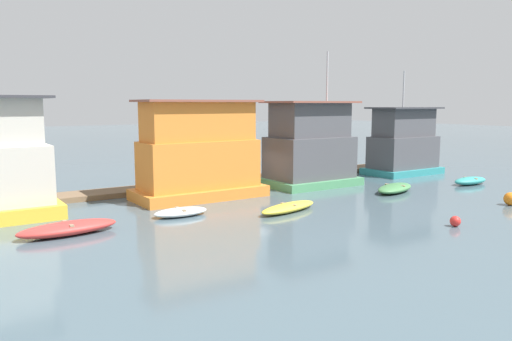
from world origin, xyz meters
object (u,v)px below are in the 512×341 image
object	(u,v)px
houseboat_teal	(403,144)
dinghy_teal	(470,181)
buoy_red	(455,221)
dinghy_green	(395,188)
houseboat_orange	(199,154)
dinghy_red	(68,228)
mooring_post_centre	(236,174)
buoy_orange	(510,199)
houseboat_green	(310,147)
dinghy_yellow	(289,207)
dinghy_white	(181,212)
mooring_post_near_left	(221,179)

from	to	relation	value
houseboat_teal	dinghy_teal	distance (m)	6.29
buoy_red	dinghy_green	bearing A→B (deg)	58.39
houseboat_orange	dinghy_red	size ratio (longest dim) A/B	1.79
dinghy_green	mooring_post_centre	distance (m)	9.94
buoy_orange	houseboat_green	bearing A→B (deg)	112.80
dinghy_green	buoy_orange	distance (m)	6.37
dinghy_green	dinghy_teal	xyz separation A→B (m)	(6.43, -0.80, 0.00)
dinghy_teal	buoy_red	bearing A→B (deg)	-149.33
dinghy_yellow	buoy_red	size ratio (longest dim) A/B	8.57
dinghy_white	dinghy_green	bearing A→B (deg)	-5.17
dinghy_yellow	mooring_post_near_left	distance (m)	7.90
dinghy_teal	mooring_post_centre	world-z (taller)	mooring_post_centre
houseboat_orange	dinghy_white	size ratio (longest dim) A/B	2.73
buoy_orange	dinghy_teal	bearing A→B (deg)	49.83
mooring_post_near_left	buoy_red	bearing A→B (deg)	-75.71
houseboat_orange	houseboat_green	distance (m)	8.09
houseboat_green	dinghy_red	distance (m)	16.99
houseboat_orange	mooring_post_near_left	distance (m)	3.85
houseboat_green	dinghy_green	size ratio (longest dim) A/B	2.23
houseboat_green	mooring_post_centre	world-z (taller)	houseboat_green
houseboat_green	buoy_red	xyz separation A→B (m)	(-1.86, -12.21, -2.25)
mooring_post_near_left	dinghy_yellow	bearing A→B (deg)	-94.21
houseboat_green	dinghy_white	world-z (taller)	houseboat_green
dinghy_yellow	mooring_post_centre	distance (m)	8.08
mooring_post_centre	dinghy_yellow	bearing A→B (deg)	-102.21
dinghy_green	mooring_post_near_left	bearing A→B (deg)	139.06
houseboat_orange	houseboat_teal	xyz separation A→B (m)	(17.44, 0.24, -0.23)
houseboat_orange	dinghy_white	distance (m)	5.22
houseboat_teal	dinghy_red	xyz separation A→B (m)	(-25.64, -4.52, -2.01)
houseboat_orange	dinghy_teal	world-z (taller)	houseboat_orange
houseboat_green	dinghy_teal	distance (m)	10.94
dinghy_white	mooring_post_centre	size ratio (longest dim) A/B	1.58
dinghy_teal	mooring_post_centre	bearing A→B (deg)	149.71
houseboat_teal	dinghy_red	size ratio (longest dim) A/B	1.89
houseboat_green	houseboat_teal	xyz separation A→B (m)	(9.36, 0.21, -0.19)
houseboat_teal	dinghy_white	world-z (taller)	houseboat_teal
houseboat_orange	mooring_post_near_left	bearing A→B (deg)	39.71
houseboat_orange	buoy_red	size ratio (longest dim) A/B	15.74
dinghy_red	mooring_post_centre	size ratio (longest dim) A/B	2.40
dinghy_white	mooring_post_centre	distance (m)	8.81
dinghy_yellow	dinghy_teal	size ratio (longest dim) A/B	1.37
dinghy_teal	buoy_orange	world-z (taller)	buoy_orange
dinghy_yellow	buoy_orange	xyz separation A→B (m)	(10.71, -5.22, 0.13)
dinghy_yellow	dinghy_red	bearing A→B (deg)	171.90
dinghy_teal	dinghy_white	bearing A→B (deg)	174.21
mooring_post_centre	mooring_post_near_left	size ratio (longest dim) A/B	1.39
dinghy_red	dinghy_teal	bearing A→B (deg)	-3.21
houseboat_orange	dinghy_yellow	bearing A→B (deg)	-70.80
dinghy_red	buoy_red	size ratio (longest dim) A/B	8.77
dinghy_white	dinghy_green	size ratio (longest dim) A/B	0.69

